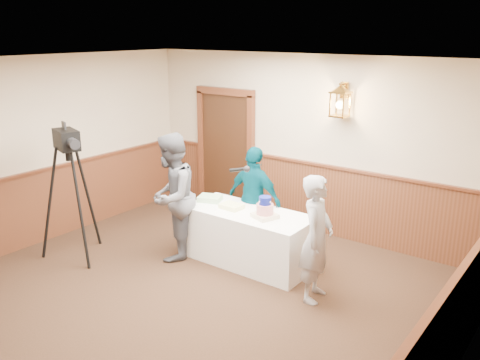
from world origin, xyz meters
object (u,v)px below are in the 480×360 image
(baker, at_px, (317,239))
(tiered_cake, at_px, (265,210))
(interviewer, at_px, (172,197))
(display_table, at_px, (249,237))
(sheet_cake_yellow, at_px, (232,206))
(assistant_p, at_px, (255,199))
(tv_camera_rig, at_px, (73,202))
(sheet_cake_green, at_px, (210,198))

(baker, bearing_deg, tiered_cake, 61.78)
(interviewer, bearing_deg, tiered_cake, 87.61)
(display_table, xyz_separation_m, tiered_cake, (0.31, -0.06, 0.49))
(sheet_cake_yellow, height_order, assistant_p, assistant_p)
(sheet_cake_yellow, distance_m, tv_camera_rig, 2.23)
(assistant_p, bearing_deg, interviewer, 53.61)
(interviewer, height_order, assistant_p, interviewer)
(sheet_cake_yellow, relative_size, baker, 0.19)
(interviewer, relative_size, tv_camera_rig, 0.97)
(sheet_cake_yellow, distance_m, interviewer, 0.85)
(baker, bearing_deg, sheet_cake_green, 67.56)
(display_table, xyz_separation_m, sheet_cake_green, (-0.72, 0.04, 0.41))
(sheet_cake_green, height_order, interviewer, interviewer)
(baker, bearing_deg, interviewer, 82.57)
(tiered_cake, distance_m, sheet_cake_green, 1.04)
(tiered_cake, relative_size, sheet_cake_yellow, 1.21)
(sheet_cake_yellow, distance_m, baker, 1.53)
(baker, bearing_deg, assistant_p, 50.35)
(tiered_cake, height_order, assistant_p, assistant_p)
(tv_camera_rig, bearing_deg, interviewer, 54.93)
(tv_camera_rig, bearing_deg, assistant_p, 61.28)
(display_table, xyz_separation_m, baker, (1.23, -0.34, 0.40))
(sheet_cake_yellow, bearing_deg, tiered_cake, -2.81)
(display_table, relative_size, sheet_cake_green, 5.63)
(baker, bearing_deg, tv_camera_rig, 94.94)
(sheet_cake_green, xyz_separation_m, baker, (1.95, -0.37, -0.01))
(sheet_cake_yellow, bearing_deg, interviewer, -146.46)
(tiered_cake, bearing_deg, tv_camera_rig, -152.29)
(assistant_p, height_order, tv_camera_rig, tv_camera_rig)
(tiered_cake, height_order, tv_camera_rig, tv_camera_rig)
(baker, relative_size, assistant_p, 1.00)
(sheet_cake_green, bearing_deg, tiered_cake, -5.47)
(sheet_cake_green, relative_size, baker, 0.21)
(display_table, height_order, baker, baker)
(sheet_cake_yellow, xyz_separation_m, tv_camera_rig, (-1.82, -1.29, 0.05))
(display_table, bearing_deg, assistant_p, 115.06)
(sheet_cake_yellow, height_order, interviewer, interviewer)
(interviewer, bearing_deg, display_table, 96.03)
(tiered_cake, bearing_deg, display_table, 168.46)
(sheet_cake_green, bearing_deg, baker, -10.83)
(interviewer, relative_size, assistant_p, 1.16)
(display_table, xyz_separation_m, assistant_p, (-0.20, 0.42, 0.40))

